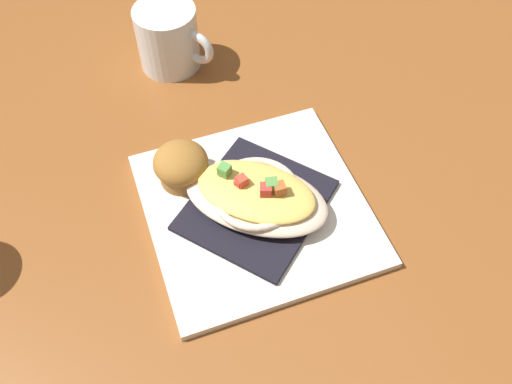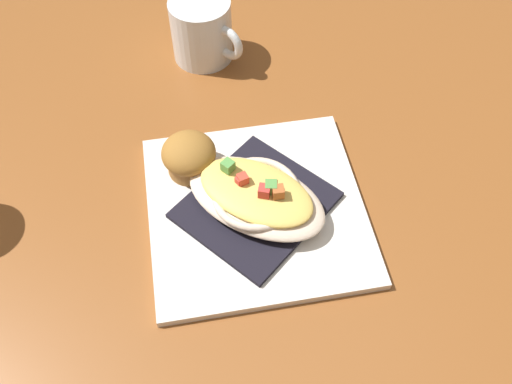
{
  "view_description": "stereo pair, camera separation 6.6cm",
  "coord_description": "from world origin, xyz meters",
  "px_view_note": "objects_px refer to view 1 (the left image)",
  "views": [
    {
      "loc": [
        0.35,
        -0.16,
        0.58
      ],
      "look_at": [
        0.0,
        0.0,
        0.04
      ],
      "focal_mm": 39.42,
      "sensor_mm": 36.0,
      "label": 1
    },
    {
      "loc": [
        0.38,
        -0.1,
        0.58
      ],
      "look_at": [
        0.0,
        0.0,
        0.04
      ],
      "focal_mm": 39.42,
      "sensor_mm": 36.0,
      "label": 2
    }
  ],
  "objects_px": {
    "gratin_dish": "(256,195)",
    "muffin": "(181,165)",
    "square_plate": "(256,209)",
    "coffee_mug": "(169,41)"
  },
  "relations": [
    {
      "from": "gratin_dish",
      "to": "muffin",
      "type": "xyz_separation_m",
      "value": [
        -0.08,
        -0.07,
        0.0
      ]
    },
    {
      "from": "square_plate",
      "to": "gratin_dish",
      "type": "bearing_deg",
      "value": 73.66
    },
    {
      "from": "square_plate",
      "to": "gratin_dish",
      "type": "relative_size",
      "value": 1.31
    },
    {
      "from": "gratin_dish",
      "to": "coffee_mug",
      "type": "bearing_deg",
      "value": -179.13
    },
    {
      "from": "gratin_dish",
      "to": "muffin",
      "type": "relative_size",
      "value": 2.92
    },
    {
      "from": "muffin",
      "to": "coffee_mug",
      "type": "xyz_separation_m",
      "value": [
        -0.22,
        0.06,
        0.0
      ]
    },
    {
      "from": "square_plate",
      "to": "coffee_mug",
      "type": "distance_m",
      "value": 0.3
    },
    {
      "from": "square_plate",
      "to": "coffee_mug",
      "type": "height_order",
      "value": "coffee_mug"
    },
    {
      "from": "square_plate",
      "to": "gratin_dish",
      "type": "xyz_separation_m",
      "value": [
        0.0,
        0.0,
        0.03
      ]
    },
    {
      "from": "square_plate",
      "to": "coffee_mug",
      "type": "relative_size",
      "value": 2.36
    }
  ]
}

